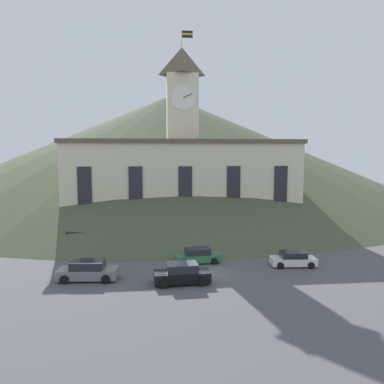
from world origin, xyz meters
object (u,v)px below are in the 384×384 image
at_px(street_lamp_far_right, 136,214).
at_px(car_gray_pickup, 88,271).
at_px(street_lamp_right, 226,213).
at_px(car_green_wagon, 197,256).
at_px(car_blue_van, 80,240).
at_px(car_black_suv, 182,274).
at_px(car_white_taxi, 293,259).

height_order(street_lamp_far_right, car_gray_pickup, street_lamp_far_right).
relative_size(street_lamp_right, car_green_wagon, 0.94).
height_order(car_blue_van, car_black_suv, car_blue_van).
distance_m(street_lamp_right, car_white_taxi, 14.90).
xyz_separation_m(street_lamp_right, car_black_suv, (-7.37, -17.95, -2.46)).
relative_size(car_gray_pickup, car_black_suv, 1.09).
bearing_deg(car_green_wagon, car_white_taxi, 162.07).
bearing_deg(street_lamp_right, car_black_suv, -112.33).
relative_size(street_lamp_right, car_black_suv, 0.89).
distance_m(car_gray_pickup, car_white_taxi, 20.10).
distance_m(street_lamp_far_right, car_white_taxi, 21.71).
bearing_deg(street_lamp_right, car_green_wagon, -113.87).
bearing_deg(car_blue_van, car_green_wagon, -26.92).
relative_size(street_lamp_right, car_white_taxi, 0.96).
distance_m(street_lamp_far_right, street_lamp_right, 12.10).
xyz_separation_m(street_lamp_far_right, car_white_taxi, (16.33, -14.05, -2.65)).
height_order(street_lamp_far_right, car_blue_van, street_lamp_far_right).
height_order(car_gray_pickup, car_white_taxi, car_gray_pickup).
height_order(street_lamp_far_right, car_green_wagon, street_lamp_far_right).
xyz_separation_m(car_green_wagon, car_black_suv, (-2.08, -6.00, 0.11)).
xyz_separation_m(car_white_taxi, car_black_suv, (-11.61, -3.90, 0.14)).
bearing_deg(car_blue_van, car_white_taxi, -20.25).
bearing_deg(street_lamp_right, car_blue_van, -167.09).
relative_size(car_gray_pickup, car_blue_van, 1.05).
bearing_deg(car_blue_van, car_gray_pickup, -73.21).
bearing_deg(car_blue_van, street_lamp_far_right, 35.72).
bearing_deg(car_green_wagon, car_gray_pickup, 16.46).
bearing_deg(car_gray_pickup, street_lamp_right, -129.61).
bearing_deg(street_lamp_right, car_gray_pickup, -134.26).
relative_size(car_white_taxi, car_blue_van, 0.89).
bearing_deg(street_lamp_far_right, car_black_suv, -75.26).
height_order(car_green_wagon, car_black_suv, car_black_suv).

